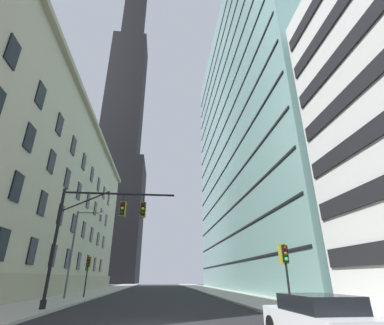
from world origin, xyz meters
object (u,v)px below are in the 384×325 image
object	(u,v)px
traffic_light_near_right	(284,258)
street_lamppost	(77,244)
traffic_signal_mast	(105,221)
traffic_light_far_left	(88,264)
parked_car	(318,319)
fire_hydrant	(321,304)

from	to	relation	value
traffic_light_near_right	street_lamppost	xyz separation A→B (m)	(-14.89, 13.35, 2.00)
traffic_light_near_right	street_lamppost	world-z (taller)	street_lamppost
traffic_signal_mast	traffic_light_far_left	distance (m)	11.97
street_lamppost	parked_car	xyz separation A→B (m)	(12.93, -19.59, -4.19)
traffic_light_near_right	traffic_light_far_left	xyz separation A→B (m)	(-13.98, 15.19, 0.24)
traffic_light_far_left	parked_car	distance (m)	24.68
fire_hydrant	parked_car	bearing A→B (deg)	-120.22
traffic_light_near_right	parked_car	bearing A→B (deg)	-107.50
traffic_light_far_left	traffic_light_near_right	bearing A→B (deg)	-47.37
street_lamppost	fire_hydrant	bearing A→B (deg)	-39.09
fire_hydrant	parked_car	xyz separation A→B (m)	(-3.59, -6.17, 0.08)
fire_hydrant	parked_car	world-z (taller)	parked_car
parked_car	traffic_signal_mast	bearing A→B (deg)	130.49
traffic_signal_mast	fire_hydrant	bearing A→B (deg)	-18.02
traffic_signal_mast	traffic_light_near_right	bearing A→B (deg)	-20.22
traffic_signal_mast	traffic_light_near_right	size ratio (longest dim) A/B	2.27
parked_car	fire_hydrant	bearing A→B (deg)	59.78
traffic_signal_mast	traffic_light_far_left	world-z (taller)	traffic_signal_mast
traffic_light_far_left	fire_hydrant	size ratio (longest dim) A/B	4.37
traffic_signal_mast	traffic_light_far_left	bearing A→B (deg)	106.51
street_lamppost	fire_hydrant	distance (m)	21.71
traffic_light_near_right	fire_hydrant	size ratio (longest dim) A/B	4.05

